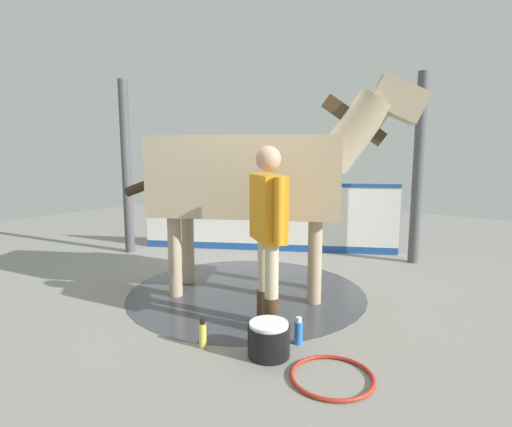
# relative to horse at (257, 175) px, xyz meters

# --- Properties ---
(ground_plane) EXTENTS (16.00, 16.00, 0.02)m
(ground_plane) POSITION_rel_horse_xyz_m (-0.05, -0.27, -1.47)
(ground_plane) COLOR gray
(wet_patch) EXTENTS (2.92, 2.92, 0.00)m
(wet_patch) POSITION_rel_horse_xyz_m (0.06, -0.11, -1.46)
(wet_patch) COLOR #42444C
(wet_patch) RESTS_ON ground
(barrier_wall) EXTENTS (2.24, 3.91, 1.20)m
(barrier_wall) POSITION_rel_horse_xyz_m (-1.85, -1.18, -0.90)
(barrier_wall) COLOR white
(barrier_wall) RESTS_ON ground
(roof_post_near) EXTENTS (0.16, 0.16, 2.90)m
(roof_post_near) POSITION_rel_horse_xyz_m (-2.62, 1.09, -0.01)
(roof_post_near) COLOR #4C4C51
(roof_post_near) RESTS_ON ground
(roof_post_far) EXTENTS (0.16, 0.16, 2.90)m
(roof_post_far) POSITION_rel_horse_xyz_m (-0.31, -3.02, -0.01)
(roof_post_far) COLOR #4C4C51
(roof_post_far) RESTS_ON ground
(horse) EXTENTS (2.05, 3.21, 2.58)m
(horse) POSITION_rel_horse_xyz_m (0.00, 0.00, 0.00)
(horse) COLOR tan
(horse) RESTS_ON ground
(handler) EXTENTS (0.48, 0.59, 1.78)m
(handler) POSITION_rel_horse_xyz_m (0.76, 0.72, -0.42)
(handler) COLOR #47331E
(handler) RESTS_ON ground
(wash_bucket) EXTENTS (0.36, 0.36, 0.30)m
(wash_bucket) POSITION_rel_horse_xyz_m (1.20, 1.05, -1.31)
(wash_bucket) COLOR black
(wash_bucket) RESTS_ON ground
(bottle_shampoo) EXTENTS (0.07, 0.07, 0.27)m
(bottle_shampoo) POSITION_rel_horse_xyz_m (1.44, 0.50, -1.34)
(bottle_shampoo) COLOR #D8CC4C
(bottle_shampoo) RESTS_ON ground
(bottle_spray) EXTENTS (0.07, 0.07, 0.25)m
(bottle_spray) POSITION_rel_horse_xyz_m (0.86, 1.14, -1.34)
(bottle_spray) COLOR blue
(bottle_spray) RESTS_ON ground
(hose_coil) EXTENTS (0.65, 0.65, 0.03)m
(hose_coil) POSITION_rel_horse_xyz_m (1.20, 1.65, -1.44)
(hose_coil) COLOR #B72D1E
(hose_coil) RESTS_ON ground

